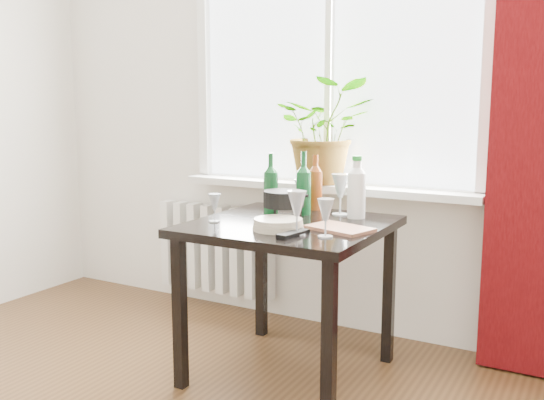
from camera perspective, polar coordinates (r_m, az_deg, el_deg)
The scene contains 18 objects.
window at distance 3.41m, azimuth 5.59°, elevation 14.39°, with size 1.72×0.08×1.62m.
windowsill at distance 3.36m, azimuth 4.91°, elevation 1.23°, with size 1.72×0.20×0.04m.
radiator at distance 3.83m, azimuth -5.30°, elevation -4.58°, with size 0.80×0.10×0.55m.
table at distance 2.82m, azimuth 1.68°, elevation -3.94°, with size 0.85×0.85×0.74m.
potted_plant at distance 3.34m, azimuth 5.01°, elevation 6.47°, with size 0.52×0.45×0.57m, color #287920.
wine_bottle_left at distance 2.99m, azimuth -0.11°, elevation 1.60°, with size 0.07×0.07×0.31m, color #0C3E19, non-canonical shape.
wine_bottle_right at distance 2.97m, azimuth 2.99°, elevation 1.63°, with size 0.07×0.07×0.31m, color #0D441D, non-canonical shape.
bottle_amber at distance 3.12m, azimuth 4.11°, elevation 1.75°, with size 0.07×0.07×0.29m, color maroon, non-canonical shape.
cleaning_bottle at distance 2.90m, azimuth 7.97°, elevation 1.28°, with size 0.09×0.09×0.30m, color white, non-canonical shape.
wineglass_front_right at distance 2.52m, azimuth 2.36°, elevation -1.16°, with size 0.08×0.08×0.19m, color #B5B9C3, non-canonical shape.
wineglass_far_right at distance 2.48m, azimuth 5.07°, elevation -1.66°, with size 0.07×0.07×0.16m, color #B1B6BF, non-canonical shape.
wineglass_back_center at distance 2.98m, azimuth 6.44°, elevation 0.58°, with size 0.09×0.09×0.21m, color silver, non-canonical shape.
wineglass_back_left at distance 3.12m, azimuth 2.71°, elevation 0.56°, with size 0.07×0.07×0.16m, color #B3B8C0, non-canonical shape.
wineglass_front_left at distance 2.80m, azimuth -5.44°, elevation -0.73°, with size 0.06×0.06×0.13m, color #B0B5BD, non-canonical shape.
plate_stack at distance 2.63m, azimuth 0.58°, elevation -2.29°, with size 0.22×0.22×0.05m, color beige.
fondue_pot at distance 2.80m, azimuth 1.09°, elevation -0.59°, with size 0.21×0.19×0.15m, color black, non-canonical shape.
tv_remote at distance 2.51m, azimuth 2.00°, elevation -3.21°, with size 0.05×0.17×0.02m, color black.
cutting_board at distance 2.64m, azimuth 6.39°, elevation -2.67°, with size 0.27×0.17×0.01m, color #9B6146.
Camera 1 is at (1.37, -0.89, 1.28)m, focal length 40.00 mm.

